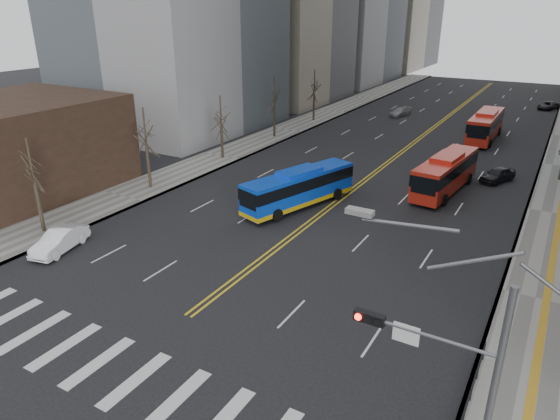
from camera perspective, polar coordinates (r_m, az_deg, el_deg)
ground at (r=24.98m, az=-18.18°, el=-17.08°), size 220.00×220.00×0.00m
sidewalk_left at (r=67.18m, az=0.75°, el=9.14°), size 5.00×130.00×0.15m
crosswalk at (r=24.98m, az=-18.18°, el=-17.07°), size 26.70×4.00×0.01m
centerline at (r=70.49m, az=16.82°, el=8.77°), size 0.55×100.00×0.01m
storefront at (r=49.33m, az=-29.20°, el=6.12°), size 14.00×18.00×8.00m
signal_mast at (r=17.62m, az=18.79°, el=-15.86°), size 5.37×0.37×9.39m
pedestrian_railing at (r=23.20m, az=21.12°, el=-18.42°), size 0.06×6.06×1.02m
street_trees at (r=52.88m, az=4.07°, el=10.79°), size 35.20×47.20×7.60m
blue_bus at (r=40.80m, az=2.19°, el=2.63°), size 5.43×11.02×3.18m
red_bus_near at (r=46.39m, az=18.41°, el=4.22°), size 3.51×10.81×3.38m
red_bus_far at (r=66.77m, az=22.44°, el=9.06°), size 2.86×11.20×3.55m
car_white at (r=36.81m, az=-23.88°, el=-3.19°), size 2.57×4.74×1.48m
car_dark_mid at (r=51.25m, az=23.62°, el=3.73°), size 3.16×4.33×1.37m
car_silver at (r=78.37m, az=13.55°, el=10.84°), size 2.79×4.53×1.23m
car_dark_far at (r=91.99m, az=28.30°, el=10.47°), size 3.23×4.79×1.22m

